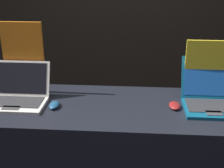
{
  "coord_description": "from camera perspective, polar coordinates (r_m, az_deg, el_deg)",
  "views": [
    {
      "loc": [
        0.12,
        -1.48,
        1.74
      ],
      "look_at": [
        -0.01,
        0.33,
        1.0
      ],
      "focal_mm": 50.0,
      "sensor_mm": 36.0,
      "label": 1
    }
  ],
  "objects": [
    {
      "name": "laptop_front",
      "position": [
        2.14,
        -16.87,
        -1.74
      ],
      "size": [
        0.38,
        0.33,
        0.24
      ],
      "color": "silver",
      "rests_on": "display_counter"
    },
    {
      "name": "promo_stand_front",
      "position": [
        2.23,
        -15.81,
        4.37
      ],
      "size": [
        0.28,
        0.07,
        0.5
      ],
      "color": "black",
      "rests_on": "display_counter"
    },
    {
      "name": "mouse_front",
      "position": [
        2.02,
        -10.5,
        -3.8
      ],
      "size": [
        0.06,
        0.11,
        0.03
      ],
      "color": "navy",
      "rests_on": "display_counter"
    },
    {
      "name": "mouse_back",
      "position": [
        2.03,
        11.38,
        -3.88
      ],
      "size": [
        0.07,
        0.12,
        0.03
      ],
      "color": "maroon",
      "rests_on": "display_counter"
    },
    {
      "name": "laptop_back",
      "position": [
        2.1,
        17.36,
        -2.09
      ],
      "size": [
        0.33,
        0.39,
        0.28
      ],
      "color": "#0F5170",
      "rests_on": "display_counter"
    },
    {
      "name": "promo_stand_back",
      "position": [
        2.18,
        16.97,
        2.34
      ],
      "size": [
        0.3,
        0.07,
        0.39
      ],
      "color": "black",
      "rests_on": "display_counter"
    },
    {
      "name": "display_counter",
      "position": [
        2.24,
        0.38,
        -13.8
      ],
      "size": [
        1.71,
        0.66,
        0.85
      ],
      "color": "black",
      "rests_on": "ground_plane"
    }
  ]
}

